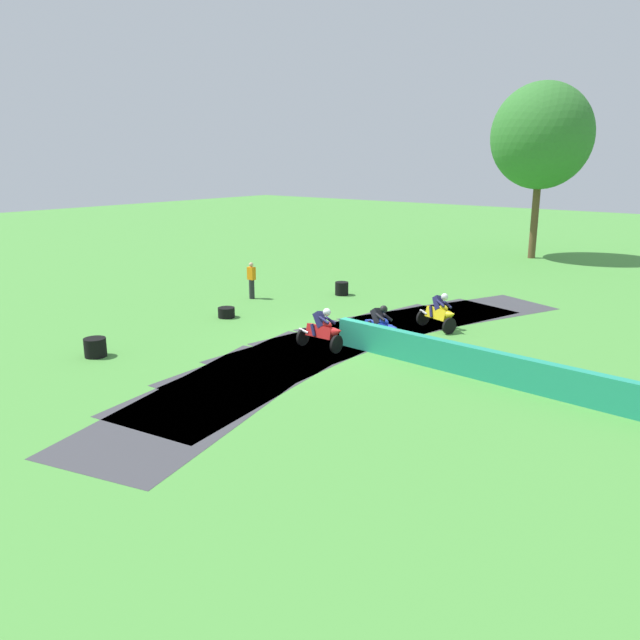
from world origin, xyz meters
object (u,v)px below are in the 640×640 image
at_px(motorcycle_lead_yellow, 440,312).
at_px(motorcycle_chase_blue, 380,327).
at_px(tire_stack_mid_a, 226,312).
at_px(tire_stack_near, 342,289).
at_px(motorcycle_trailing_red, 323,330).
at_px(tire_stack_mid_b, 95,347).
at_px(track_marshal, 252,281).

relative_size(motorcycle_lead_yellow, motorcycle_chase_blue, 1.01).
height_order(motorcycle_lead_yellow, tire_stack_mid_a, motorcycle_lead_yellow).
relative_size(motorcycle_chase_blue, tire_stack_near, 2.83).
height_order(motorcycle_trailing_red, tire_stack_near, motorcycle_trailing_red).
height_order(motorcycle_chase_blue, tire_stack_mid_b, motorcycle_chase_blue).
relative_size(motorcycle_chase_blue, track_marshal, 1.05).
xyz_separation_m(motorcycle_chase_blue, tire_stack_near, (-5.73, 5.56, -0.36)).
bearing_deg(motorcycle_trailing_red, tire_stack_mid_b, -135.02).
xyz_separation_m(motorcycle_chase_blue, tire_stack_mid_b, (-6.37, -6.62, -0.36)).
xyz_separation_m(tire_stack_mid_b, track_marshal, (-2.04, 9.09, 0.52)).
distance_m(motorcycle_lead_yellow, motorcycle_trailing_red, 4.89).
bearing_deg(track_marshal, motorcycle_chase_blue, -16.35).
relative_size(motorcycle_trailing_red, tire_stack_near, 2.77).
height_order(motorcycle_lead_yellow, motorcycle_trailing_red, motorcycle_trailing_red).
bearing_deg(tire_stack_mid_b, track_marshal, 102.68).
bearing_deg(tire_stack_mid_a, track_marshal, 117.80).
bearing_deg(tire_stack_near, motorcycle_trailing_red, -57.59).
relative_size(tire_stack_near, track_marshal, 0.37).
bearing_deg(motorcycle_lead_yellow, tire_stack_mid_b, -125.82).
bearing_deg(motorcycle_chase_blue, tire_stack_mid_b, -133.89).
relative_size(motorcycle_trailing_red, tire_stack_mid_b, 2.44).
distance_m(motorcycle_chase_blue, tire_stack_mid_b, 9.19).
height_order(motorcycle_lead_yellow, tire_stack_mid_b, motorcycle_lead_yellow).
relative_size(motorcycle_lead_yellow, tire_stack_near, 2.85).
height_order(tire_stack_mid_a, tire_stack_mid_b, tire_stack_mid_b).
height_order(motorcycle_chase_blue, track_marshal, track_marshal).
distance_m(motorcycle_chase_blue, motorcycle_trailing_red, 1.95).
height_order(motorcycle_trailing_red, tire_stack_mid_a, motorcycle_trailing_red).
bearing_deg(tire_stack_mid_a, tire_stack_mid_b, -85.90).
xyz_separation_m(tire_stack_near, track_marshal, (-2.69, -3.10, 0.52)).
relative_size(motorcycle_chase_blue, motorcycle_trailing_red, 1.02).
bearing_deg(tire_stack_mid_b, motorcycle_lead_yellow, 54.18).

